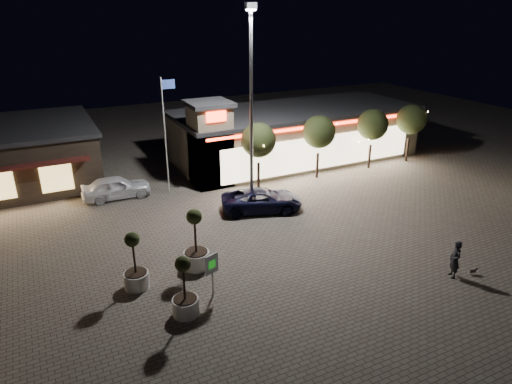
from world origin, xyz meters
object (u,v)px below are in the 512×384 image
pickup_truck (262,200)px  valet_sign (212,268)px  white_sedan (116,187)px  planter_left (136,271)px  pedestrian (455,260)px  planter_mid (185,297)px

pickup_truck → valet_sign: 9.69m
pickup_truck → valet_sign: valet_sign is taller
white_sedan → planter_left: size_ratio=1.59×
pickup_truck → planter_left: (-9.16, -5.14, 0.17)m
white_sedan → pedestrian: bearing=-142.0°
valet_sign → planter_mid: bearing=-154.9°
valet_sign → pedestrian: bearing=-18.4°
planter_mid → white_sedan: bearing=90.8°
white_sedan → planter_left: planter_left is taller
planter_left → planter_mid: size_ratio=1.02×
white_sedan → valet_sign: bearing=-171.3°
pickup_truck → valet_sign: bearing=157.4°
white_sedan → pedestrian: pedestrian is taller
planter_mid → valet_sign: (1.50, 0.70, 0.63)m
white_sedan → planter_mid: bearing=-177.6°
planter_left → planter_mid: bearing=-64.3°
pickup_truck → pedestrian: pedestrian is taller
valet_sign → white_sedan: bearing=97.1°
white_sedan → valet_sign: (1.70, -13.58, 0.72)m
planter_left → pickup_truck: bearing=29.3°
pickup_truck → white_sedan: size_ratio=1.13×
planter_left → valet_sign: 3.72m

